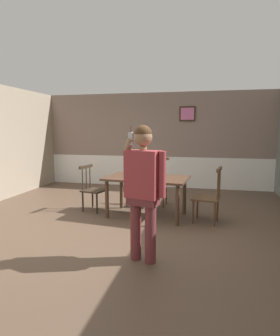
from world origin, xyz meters
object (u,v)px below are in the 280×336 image
object	(u,v)px
chair_near_window	(93,189)
chair_at_table_head	(158,183)
dining_table	(147,182)
person_figure	(144,184)
chair_by_doorway	(208,196)

from	to	relation	value
chair_near_window	chair_at_table_head	xyz separation A→B (m)	(1.24, 0.72, 0.03)
dining_table	chair_near_window	size ratio (longest dim) A/B	1.74
person_figure	chair_at_table_head	bearing A→B (deg)	-69.18
chair_by_doorway	chair_at_table_head	distance (m)	1.44
chair_at_table_head	person_figure	world-z (taller)	person_figure
person_figure	dining_table	bearing A→B (deg)	-64.21
dining_table	chair_by_doorway	size ratio (longest dim) A/B	1.61
chair_by_doorway	chair_near_window	bearing A→B (deg)	93.95
chair_by_doorway	chair_at_table_head	bearing A→B (deg)	57.99
chair_near_window	person_figure	size ratio (longest dim) A/B	0.54
chair_near_window	chair_at_table_head	size ratio (longest dim) A/B	0.89
dining_table	person_figure	distance (m)	1.90
chair_near_window	person_figure	xyz separation A→B (m)	(1.49, -1.97, 0.55)
chair_near_window	chair_by_doorway	bearing A→B (deg)	96.39
chair_by_doorway	person_figure	size ratio (longest dim) A/B	0.59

